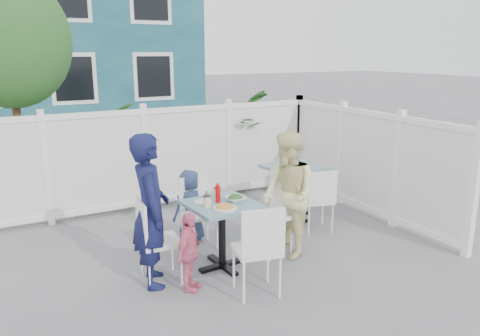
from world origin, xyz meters
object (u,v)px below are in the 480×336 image
chair_right (276,207)px  man (151,211)px  chair_near (259,245)px  main_table (222,218)px  boy (190,206)px  toddler (189,252)px  chair_back (197,207)px  chair_left (153,235)px  spare_table (294,178)px  woman (288,195)px

chair_right → man: size_ratio=0.60×
chair_near → man: man is taller
main_table → boy: bearing=91.7°
chair_near → toddler: 0.75m
chair_back → man: (-0.83, -0.72, 0.31)m
chair_left → man: (-0.02, -0.01, 0.28)m
chair_left → toddler: size_ratio=1.10×
chair_right → chair_near: bearing=129.5°
chair_right → boy: bearing=35.6°
main_table → spare_table: (1.68, 1.00, 0.02)m
main_table → boy: 0.91m
spare_table → woman: size_ratio=0.55×
chair_left → chair_right: bearing=96.5°
spare_table → chair_left: bearing=-158.8°
main_table → chair_right: (0.79, 0.09, -0.03)m
chair_near → chair_back: bearing=102.6°
chair_right → toddler: 1.40m
boy → toddler: size_ratio=1.13×
chair_right → chair_near: 1.16m
chair_right → woman: bearing=-162.4°
chair_back → toddler: (-0.55, -1.07, -0.09)m
main_table → chair_near: chair_near is taller
spare_table → chair_left: (-2.49, -0.97, -0.08)m
chair_near → man: bearing=148.5°
main_table → chair_near: bearing=-87.6°
spare_table → toddler: 2.59m
toddler → chair_near: bearing=-84.2°
man → chair_right: bearing=-76.1°
spare_table → man: 2.70m
spare_table → toddler: (-2.22, -1.32, -0.20)m
chair_left → woman: (1.68, -0.09, 0.22)m
spare_table → chair_near: size_ratio=0.86×
main_table → chair_left: (-0.81, 0.03, -0.06)m
chair_near → boy: (-0.06, 1.68, -0.09)m
main_table → chair_back: size_ratio=0.89×
main_table → chair_near: (0.03, -0.79, -0.04)m
toddler → chair_left: bearing=82.4°
spare_table → toddler: size_ratio=0.99×
chair_back → boy: bearing=-76.0°
chair_right → spare_table: bearing=-54.5°
chair_near → woman: bearing=53.0°
spare_table → chair_back: 1.70m
chair_left → chair_back: chair_left is taller
man → chair_near: bearing=-122.0°
chair_right → chair_back: (-0.78, 0.65, -0.06)m
woman → main_table: bearing=-85.0°
main_table → chair_right: chair_right is taller
main_table → boy: (-0.03, 0.90, -0.12)m
spare_table → man: man is taller
man → woman: man is taller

